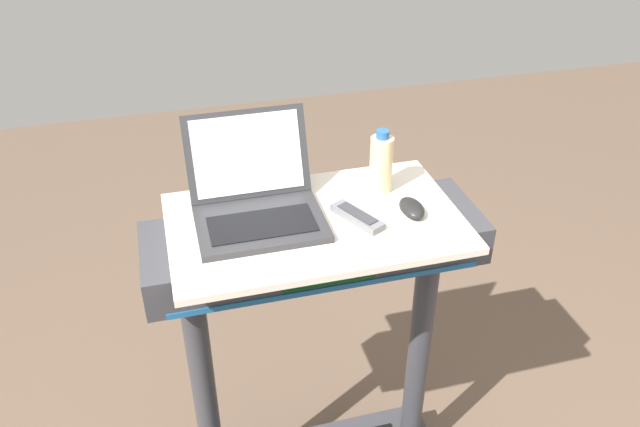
# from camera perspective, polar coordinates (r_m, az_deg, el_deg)

# --- Properties ---
(desk_board) EXTENTS (0.76, 0.46, 0.02)m
(desk_board) POSITION_cam_1_polar(r_m,az_deg,el_deg) (1.69, -0.44, -0.81)
(desk_board) COLOR beige
(desk_board) RESTS_ON treadmill_base
(laptop) EXTENTS (0.33, 0.32, 0.24)m
(laptop) POSITION_cam_1_polar(r_m,az_deg,el_deg) (1.68, -5.62, 1.18)
(laptop) COLOR #2D2D30
(laptop) RESTS_ON desk_board
(computer_mouse) EXTENTS (0.06, 0.10, 0.03)m
(computer_mouse) POSITION_cam_1_polar(r_m,az_deg,el_deg) (1.71, 8.07, 0.48)
(computer_mouse) COLOR black
(computer_mouse) RESTS_ON desk_board
(water_bottle) EXTENTS (0.06, 0.06, 0.18)m
(water_bottle) POSITION_cam_1_polar(r_m,az_deg,el_deg) (1.78, 5.39, 4.40)
(water_bottle) COLOR beige
(water_bottle) RESTS_ON desk_board
(tv_remote) EXTENTS (0.11, 0.16, 0.02)m
(tv_remote) POSITION_cam_1_polar(r_m,az_deg,el_deg) (1.68, 3.30, -0.29)
(tv_remote) COLOR slate
(tv_remote) RESTS_ON desk_board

